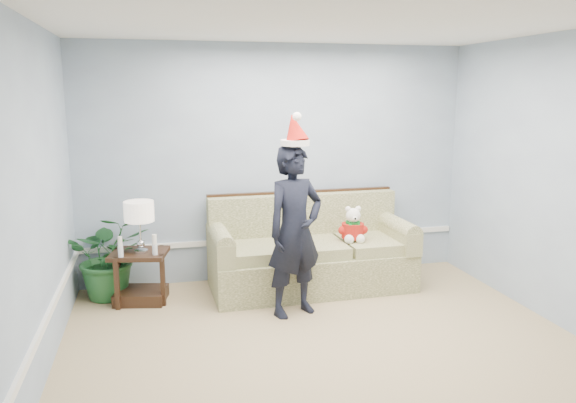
% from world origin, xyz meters
% --- Properties ---
extents(room_shell, '(4.54, 5.04, 2.74)m').
position_xyz_m(room_shell, '(0.00, 0.00, 1.35)').
color(room_shell, tan).
rests_on(room_shell, ground).
extents(wainscot_trim, '(4.49, 4.99, 0.06)m').
position_xyz_m(wainscot_trim, '(-1.18, 1.18, 0.45)').
color(wainscot_trim, white).
rests_on(wainscot_trim, room_shell).
extents(sofa, '(2.22, 0.99, 1.03)m').
position_xyz_m(sofa, '(0.27, 2.04, 0.37)').
color(sofa, '#4D5628').
rests_on(sofa, room_shell).
extents(side_table, '(0.65, 0.58, 0.54)m').
position_xyz_m(side_table, '(-1.57, 1.99, 0.21)').
color(side_table, '#362213').
rests_on(side_table, room_shell).
extents(table_lamp, '(0.30, 0.30, 0.54)m').
position_xyz_m(table_lamp, '(-1.55, 1.95, 0.95)').
color(table_lamp, silver).
rests_on(table_lamp, side_table).
extents(candle_pair, '(0.39, 0.05, 0.21)m').
position_xyz_m(candle_pair, '(-1.58, 1.84, 0.64)').
color(candle_pair, silver).
rests_on(candle_pair, side_table).
extents(houseplant, '(0.91, 0.81, 0.92)m').
position_xyz_m(houseplant, '(-1.88, 2.20, 0.46)').
color(houseplant, '#215B2A').
rests_on(houseplant, room_shell).
extents(man, '(0.71, 0.59, 1.67)m').
position_xyz_m(man, '(-0.08, 1.31, 0.84)').
color(man, black).
rests_on(man, room_shell).
extents(santa_hat, '(0.37, 0.40, 0.32)m').
position_xyz_m(santa_hat, '(-0.08, 1.33, 1.80)').
color(santa_hat, white).
rests_on(santa_hat, man).
extents(teddy_bear, '(0.27, 0.29, 0.40)m').
position_xyz_m(teddy_bear, '(0.72, 1.87, 0.69)').
color(teddy_bear, white).
rests_on(teddy_bear, sofa).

